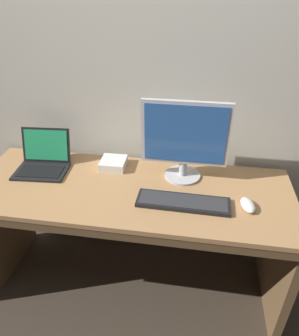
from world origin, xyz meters
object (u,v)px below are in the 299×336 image
object	(u,v)px
external_drive_box	(113,163)
external_monitor	(185,139)
wired_keyboard	(183,202)
laptop_black	(43,161)
computer_mouse	(248,205)

from	to	relation	value
external_drive_box	external_monitor	bearing A→B (deg)	-6.66
external_monitor	wired_keyboard	bearing A→B (deg)	-85.19
wired_keyboard	external_drive_box	distance (m)	0.53
laptop_black	external_monitor	bearing A→B (deg)	2.24
laptop_black	external_monitor	world-z (taller)	external_monitor
computer_mouse	external_monitor	bearing A→B (deg)	133.58
external_monitor	external_drive_box	distance (m)	0.48
laptop_black	wired_keyboard	xyz separation A→B (m)	(0.85, -0.21, -0.04)
wired_keyboard	external_monitor	bearing A→B (deg)	94.81
laptop_black	computer_mouse	size ratio (longest dim) A/B	2.61
external_monitor	laptop_black	bearing A→B (deg)	-177.76
external_monitor	computer_mouse	xyz separation A→B (m)	(0.34, -0.23, -0.23)
external_monitor	computer_mouse	world-z (taller)	external_monitor
external_drive_box	laptop_black	bearing A→B (deg)	-168.72
laptop_black	external_monitor	xyz separation A→B (m)	(0.83, 0.03, 0.20)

